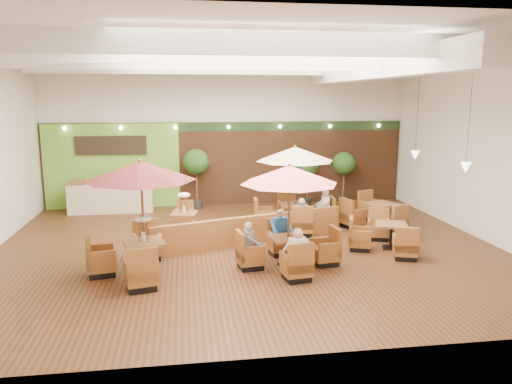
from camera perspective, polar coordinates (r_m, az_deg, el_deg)
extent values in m
plane|color=#381E0F|center=(14.11, -0.92, -6.41)|extent=(14.00, 14.00, 0.00)
cube|color=silver|center=(19.50, -3.23, 6.60)|extent=(14.00, 0.04, 5.50)
cube|color=silver|center=(7.70, 4.77, 0.08)|extent=(14.00, 0.04, 5.50)
cube|color=silver|center=(16.02, 24.81, 4.71)|extent=(0.04, 12.00, 5.50)
cube|color=white|center=(13.54, -0.99, 16.42)|extent=(14.00, 12.00, 0.04)
cube|color=brown|center=(19.55, -3.18, 3.23)|extent=(13.90, 0.10, 3.20)
cube|color=#1E3819|center=(19.41, -3.22, 7.47)|extent=(13.90, 0.12, 0.35)
cube|color=#6DAC32|center=(19.60, -16.09, 2.84)|extent=(5.00, 0.08, 3.20)
cube|color=black|center=(19.43, -16.25, 5.14)|extent=(2.60, 0.08, 0.70)
cube|color=white|center=(14.37, 13.41, 13.61)|extent=(0.60, 11.00, 0.60)
cube|color=white|center=(9.57, 2.20, 16.64)|extent=(13.60, 0.12, 0.45)
cube|color=white|center=(12.23, -0.18, 15.38)|extent=(13.60, 0.12, 0.45)
cube|color=white|center=(14.80, -1.65, 14.58)|extent=(13.60, 0.12, 0.45)
cube|color=white|center=(17.48, -2.71, 14.00)|extent=(13.60, 0.12, 0.45)
cylinder|color=black|center=(14.48, 23.30, 8.85)|extent=(0.01, 0.01, 3.20)
cone|color=white|center=(14.60, 22.84, 2.58)|extent=(0.28, 0.28, 0.28)
cylinder|color=black|center=(17.11, 18.03, 9.37)|extent=(0.01, 0.01, 3.20)
cone|color=white|center=(17.21, 17.72, 4.04)|extent=(0.28, 0.28, 0.28)
sphere|color=#FFEAC6|center=(19.57, -21.06, 6.80)|extent=(0.14, 0.14, 0.14)
sphere|color=#FFEAC6|center=(19.24, -15.20, 7.08)|extent=(0.14, 0.14, 0.14)
sphere|color=#FFEAC6|center=(19.10, -9.19, 7.30)|extent=(0.14, 0.14, 0.14)
sphere|color=#FFEAC6|center=(19.18, -3.16, 7.43)|extent=(0.14, 0.14, 0.14)
sphere|color=#FFEAC6|center=(19.46, 2.77, 7.49)|extent=(0.14, 0.14, 0.14)
sphere|color=#FFEAC6|center=(19.94, 8.47, 7.46)|extent=(0.14, 0.14, 0.14)
sphere|color=#FFEAC6|center=(20.60, 13.85, 7.37)|extent=(0.14, 0.14, 0.14)
cube|color=beige|center=(19.01, -16.24, -0.62)|extent=(3.00, 0.70, 1.10)
cube|color=brown|center=(18.90, -16.33, 1.16)|extent=(3.00, 0.75, 0.06)
cube|color=brown|center=(14.39, -0.52, -4.35)|extent=(5.72, 2.02, 0.83)
cube|color=brown|center=(12.23, -12.69, -5.63)|extent=(1.09, 1.09, 0.06)
cylinder|color=black|center=(12.34, -12.61, -7.30)|extent=(0.11, 0.11, 0.71)
cube|color=black|center=(12.46, -12.54, -8.94)|extent=(0.58, 0.58, 0.04)
cube|color=brown|center=(11.41, -12.97, -9.23)|extent=(0.80, 0.80, 0.34)
cube|color=brown|center=(11.05, -13.47, -8.15)|extent=(0.67, 0.25, 0.75)
cube|color=brown|center=(11.30, -14.59, -8.35)|extent=(0.22, 0.59, 0.30)
cube|color=brown|center=(11.38, -11.46, -8.08)|extent=(0.22, 0.59, 0.30)
cube|color=black|center=(11.49, -12.92, -10.39)|extent=(0.71, 0.71, 0.15)
cube|color=brown|center=(13.33, -12.29, -6.25)|extent=(0.80, 0.80, 0.34)
cube|color=brown|center=(13.50, -12.00, -4.61)|extent=(0.67, 0.25, 0.75)
cube|color=brown|center=(13.32, -11.00, -5.26)|extent=(0.22, 0.59, 0.30)
cube|color=brown|center=(13.23, -13.66, -5.48)|extent=(0.22, 0.59, 0.30)
cube|color=black|center=(13.40, -12.24, -7.26)|extent=(0.71, 0.71, 0.15)
cube|color=brown|center=(12.49, -17.30, -7.68)|extent=(0.80, 0.80, 0.34)
cube|color=brown|center=(12.29, -16.17, -6.34)|extent=(0.25, 0.67, 0.75)
cube|color=brown|center=(12.72, -17.45, -6.34)|extent=(0.59, 0.22, 0.30)
cube|color=brown|center=(12.13, -17.24, -7.17)|extent=(0.59, 0.22, 0.30)
cube|color=black|center=(12.57, -17.23, -8.75)|extent=(0.71, 0.71, 0.15)
cylinder|color=brown|center=(12.09, -12.80, -3.05)|extent=(0.06, 0.06, 2.68)
cone|color=#4D161A|center=(11.87, -13.03, 2.39)|extent=(2.57, 2.57, 0.45)
sphere|color=brown|center=(11.84, -13.08, 3.49)|extent=(0.10, 0.10, 0.10)
cylinder|color=silver|center=(12.19, -12.71, -4.99)|extent=(0.10, 0.10, 0.22)
cube|color=brown|center=(12.44, 3.73, -5.33)|extent=(0.96, 0.96, 0.06)
cylinder|color=black|center=(12.55, 3.71, -6.87)|extent=(0.10, 0.10, 0.66)
cube|color=black|center=(12.66, 3.69, -8.38)|extent=(0.51, 0.51, 0.04)
cube|color=brown|center=(11.69, 4.68, -8.59)|extent=(0.70, 0.70, 0.32)
cube|color=brown|center=(11.34, 4.82, -7.60)|extent=(0.63, 0.19, 0.70)
cube|color=brown|center=(11.53, 3.33, -7.80)|extent=(0.16, 0.56, 0.28)
cube|color=brown|center=(11.73, 6.03, -7.52)|extent=(0.16, 0.56, 0.28)
cube|color=black|center=(11.77, 4.66, -9.65)|extent=(0.62, 0.62, 0.14)
cube|color=brown|center=(13.46, 2.86, -5.94)|extent=(0.70, 0.70, 0.32)
cube|color=brown|center=(13.63, 2.81, -4.41)|extent=(0.63, 0.19, 0.70)
cube|color=brown|center=(13.50, 4.04, -5.02)|extent=(0.16, 0.56, 0.28)
cube|color=brown|center=(13.31, 1.68, -5.22)|extent=(0.16, 0.56, 0.28)
cube|color=black|center=(13.53, 2.85, -6.87)|extent=(0.62, 0.62, 0.14)
cube|color=brown|center=(12.41, -0.64, -7.38)|extent=(0.70, 0.70, 0.32)
cube|color=brown|center=(12.32, 0.58, -6.05)|extent=(0.19, 0.63, 0.70)
cube|color=brown|center=(12.62, -1.00, -6.12)|extent=(0.56, 0.16, 0.28)
cube|color=brown|center=(12.08, -0.27, -6.90)|extent=(0.56, 0.16, 0.28)
cube|color=black|center=(12.49, -0.64, -8.39)|extent=(0.62, 0.62, 0.14)
cube|color=brown|center=(12.79, 7.91, -6.93)|extent=(0.70, 0.70, 0.32)
cube|color=brown|center=(12.67, 6.77, -5.66)|extent=(0.19, 0.63, 0.70)
cube|color=brown|center=(12.48, 8.48, -6.44)|extent=(0.56, 0.16, 0.28)
cube|color=brown|center=(12.99, 7.41, -5.72)|extent=(0.56, 0.16, 0.28)
cube|color=black|center=(12.86, 7.88, -7.91)|extent=(0.62, 0.62, 0.14)
cylinder|color=brown|center=(12.31, 3.76, -2.95)|extent=(0.06, 0.06, 2.51)
cone|color=#D66768|center=(12.10, 3.82, 1.99)|extent=(2.41, 2.41, 0.45)
sphere|color=brown|center=(12.06, 3.83, 3.07)|extent=(0.10, 0.10, 0.10)
cube|color=brown|center=(16.12, 4.39, -1.51)|extent=(0.94, 0.94, 0.06)
cylinder|color=black|center=(16.20, 4.37, -2.76)|extent=(0.10, 0.10, 0.68)
cube|color=black|center=(16.29, 4.36, -4.00)|extent=(0.50, 0.50, 0.04)
cube|color=brown|center=(15.29, 5.17, -3.88)|extent=(0.68, 0.68, 0.33)
cube|color=brown|center=(14.97, 5.50, -2.98)|extent=(0.65, 0.15, 0.72)
cube|color=brown|center=(15.19, 4.07, -3.15)|extent=(0.12, 0.57, 0.29)
cube|color=brown|center=(15.29, 6.30, -3.10)|extent=(0.12, 0.57, 0.29)
cube|color=black|center=(15.35, 5.16, -4.74)|extent=(0.61, 0.61, 0.14)
cube|color=brown|center=(17.15, 3.65, -2.23)|extent=(0.68, 0.68, 0.33)
cube|color=brown|center=(17.34, 3.42, -1.04)|extent=(0.65, 0.15, 0.72)
cube|color=brown|center=(17.15, 4.66, -1.54)|extent=(0.12, 0.57, 0.29)
cube|color=brown|center=(17.07, 2.66, -1.58)|extent=(0.12, 0.57, 0.29)
cube|color=black|center=(17.21, 3.64, -3.01)|extent=(0.61, 0.61, 0.14)
cube|color=brown|center=(16.04, 0.94, -3.14)|extent=(0.68, 0.68, 0.33)
cube|color=brown|center=(16.03, 1.88, -2.01)|extent=(0.15, 0.65, 0.72)
cube|color=brown|center=(16.28, 0.84, -2.18)|extent=(0.57, 0.12, 0.29)
cube|color=brown|center=(15.70, 1.04, -2.67)|extent=(0.57, 0.12, 0.29)
cube|color=black|center=(16.10, 0.93, -3.96)|extent=(0.61, 0.61, 0.14)
cube|color=brown|center=(16.46, 7.71, -2.87)|extent=(0.68, 0.68, 0.33)
cube|color=brown|center=(16.30, 6.85, -1.87)|extent=(0.15, 0.65, 0.72)
cube|color=brown|center=(16.13, 7.95, -2.41)|extent=(0.57, 0.12, 0.29)
cube|color=brown|center=(16.70, 7.52, -1.94)|extent=(0.57, 0.12, 0.29)
cube|color=black|center=(16.52, 7.69, -3.67)|extent=(0.61, 0.61, 0.14)
cylinder|color=brown|center=(16.01, 4.42, 0.41)|extent=(0.06, 0.06, 2.59)
cone|color=beige|center=(15.85, 4.48, 4.37)|extent=(2.48, 2.48, 0.45)
sphere|color=brown|center=(15.83, 4.49, 5.19)|extent=(0.10, 0.10, 0.10)
cube|color=brown|center=(15.55, -8.23, -2.45)|extent=(0.87, 0.87, 0.05)
cylinder|color=black|center=(15.62, -8.19, -3.56)|extent=(0.09, 0.09, 0.59)
cube|color=black|center=(15.70, -8.16, -4.66)|extent=(0.46, 0.46, 0.04)
cube|color=brown|center=(14.82, -8.17, -4.59)|extent=(0.63, 0.63, 0.28)
cube|color=brown|center=(14.53, -8.05, -3.81)|extent=(0.56, 0.18, 0.62)
cube|color=brown|center=(14.82, -9.18, -3.92)|extent=(0.15, 0.49, 0.25)
cube|color=brown|center=(14.74, -7.20, -3.94)|extent=(0.15, 0.49, 0.25)
cube|color=black|center=(14.88, -8.15, -5.35)|extent=(0.56, 0.56, 0.12)
cube|color=brown|center=(16.46, -8.20, -3.04)|extent=(0.63, 0.63, 0.28)
cube|color=brown|center=(16.62, -8.36, -1.97)|extent=(0.56, 0.18, 0.62)
cube|color=brown|center=(16.38, -7.33, -2.45)|extent=(0.15, 0.49, 0.25)
cube|color=brown|center=(16.46, -9.10, -2.43)|extent=(0.15, 0.49, 0.25)
cube|color=black|center=(16.51, -8.18, -3.73)|extent=(0.56, 0.56, 0.12)
cylinder|color=silver|center=(15.52, -8.24, -1.96)|extent=(0.10, 0.10, 0.22)
cube|color=brown|center=(14.37, 15.26, -3.61)|extent=(1.04, 1.04, 0.06)
cylinder|color=black|center=(14.46, 15.19, -4.90)|extent=(0.10, 0.10, 0.63)
cube|color=black|center=(14.55, 15.13, -6.18)|extent=(0.55, 0.55, 0.04)
cube|color=brown|center=(13.68, 16.69, -6.18)|extent=(0.76, 0.76, 0.31)
cube|color=brown|center=(13.43, 17.50, -5.25)|extent=(0.60, 0.28, 0.67)
cube|color=brown|center=(13.59, 15.56, -5.37)|extent=(0.24, 0.53, 0.27)
cube|color=brown|center=(13.66, 17.91, -5.43)|extent=(0.24, 0.53, 0.27)
cube|color=black|center=(13.74, 16.64, -7.06)|extent=(0.67, 0.67, 0.13)
cube|color=brown|center=(15.28, 13.83, -4.25)|extent=(0.76, 0.76, 0.31)
cube|color=brown|center=(15.40, 13.26, -3.00)|extent=(0.60, 0.28, 0.67)
cube|color=brown|center=(15.26, 14.91, -3.58)|extent=(0.24, 0.53, 0.27)
cube|color=brown|center=(15.22, 12.81, -3.51)|extent=(0.24, 0.53, 0.27)
cube|color=black|center=(15.34, 13.79, -5.04)|extent=(0.67, 0.67, 0.13)
cube|color=brown|center=(14.14, 11.76, -5.38)|extent=(0.76, 0.76, 0.31)
cube|color=brown|center=(14.22, 12.59, -4.12)|extent=(0.28, 0.60, 0.67)
cube|color=brown|center=(14.36, 11.77, -4.34)|extent=(0.53, 0.24, 0.27)
cube|color=brown|center=(13.82, 11.81, -4.93)|extent=(0.53, 0.24, 0.27)
cube|color=black|center=(14.20, 11.73, -6.24)|extent=(0.67, 0.67, 0.13)
cube|color=brown|center=(16.73, 14.17, -1.37)|extent=(1.14, 1.14, 0.06)
cylinder|color=black|center=(16.81, 14.11, -2.57)|extent=(0.10, 0.10, 0.68)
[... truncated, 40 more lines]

